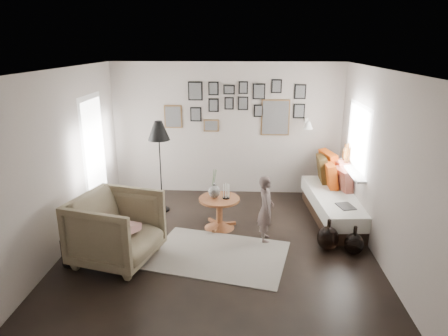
# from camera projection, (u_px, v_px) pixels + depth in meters

# --- Properties ---
(ground) EXTENTS (4.80, 4.80, 0.00)m
(ground) POSITION_uv_depth(u_px,v_px,m) (219.00, 248.00, 5.97)
(ground) COLOR black
(ground) RESTS_ON ground
(wall_back) EXTENTS (4.50, 0.00, 4.50)m
(wall_back) POSITION_uv_depth(u_px,v_px,m) (226.00, 130.00, 7.87)
(wall_back) COLOR gray
(wall_back) RESTS_ON ground
(wall_front) EXTENTS (4.50, 0.00, 4.50)m
(wall_front) POSITION_uv_depth(u_px,v_px,m) (200.00, 250.00, 3.30)
(wall_front) COLOR gray
(wall_front) RESTS_ON ground
(wall_left) EXTENTS (0.00, 4.80, 4.80)m
(wall_left) POSITION_uv_depth(u_px,v_px,m) (62.00, 163.00, 5.70)
(wall_left) COLOR gray
(wall_left) RESTS_ON ground
(wall_right) EXTENTS (0.00, 4.80, 4.80)m
(wall_right) POSITION_uv_depth(u_px,v_px,m) (382.00, 168.00, 5.47)
(wall_right) COLOR gray
(wall_right) RESTS_ON ground
(ceiling) EXTENTS (4.80, 4.80, 0.00)m
(ceiling) POSITION_uv_depth(u_px,v_px,m) (218.00, 70.00, 5.19)
(ceiling) COLOR white
(ceiling) RESTS_ON wall_back
(door_left) EXTENTS (0.00, 2.14, 2.14)m
(door_left) POSITION_uv_depth(u_px,v_px,m) (95.00, 157.00, 6.91)
(door_left) COLOR white
(door_left) RESTS_ON wall_left
(window_right) EXTENTS (0.15, 1.32, 1.30)m
(window_right) POSITION_uv_depth(u_px,v_px,m) (350.00, 165.00, 6.86)
(window_right) COLOR white
(window_right) RESTS_ON wall_right
(gallery_wall) EXTENTS (2.74, 0.03, 1.08)m
(gallery_wall) POSITION_uv_depth(u_px,v_px,m) (241.00, 107.00, 7.71)
(gallery_wall) COLOR brown
(gallery_wall) RESTS_ON wall_back
(wall_sconce) EXTENTS (0.18, 0.36, 0.16)m
(wall_sconce) POSITION_uv_depth(u_px,v_px,m) (308.00, 125.00, 7.49)
(wall_sconce) COLOR white
(wall_sconce) RESTS_ON wall_back
(rug) EXTENTS (2.15, 1.72, 0.01)m
(rug) POSITION_uv_depth(u_px,v_px,m) (219.00, 255.00, 5.76)
(rug) COLOR silver
(rug) RESTS_ON ground
(pedestal_table) EXTENTS (0.67, 0.67, 0.52)m
(pedestal_table) POSITION_uv_depth(u_px,v_px,m) (219.00, 214.00, 6.56)
(pedestal_table) COLOR brown
(pedestal_table) RESTS_ON ground
(vase) EXTENTS (0.19, 0.19, 0.48)m
(vase) POSITION_uv_depth(u_px,v_px,m) (214.00, 189.00, 6.46)
(vase) COLOR black
(vase) RESTS_ON pedestal_table
(candles) EXTENTS (0.11, 0.11, 0.25)m
(candles) POSITION_uv_depth(u_px,v_px,m) (226.00, 191.00, 6.44)
(candles) COLOR black
(candles) RESTS_ON pedestal_table
(daybed) EXTENTS (1.03, 2.14, 1.00)m
(daybed) POSITION_uv_depth(u_px,v_px,m) (338.00, 200.00, 6.96)
(daybed) COLOR black
(daybed) RESTS_ON ground
(magazine_on_daybed) EXTENTS (0.30, 0.35, 0.02)m
(magazine_on_daybed) POSITION_uv_depth(u_px,v_px,m) (346.00, 206.00, 6.30)
(magazine_on_daybed) COLOR black
(magazine_on_daybed) RESTS_ON daybed
(armchair) EXTENTS (1.29, 1.27, 0.96)m
(armchair) POSITION_uv_depth(u_px,v_px,m) (117.00, 229.00, 5.50)
(armchair) COLOR #72664D
(armchair) RESTS_ON ground
(armchair_cushion) EXTENTS (0.55, 0.56, 0.20)m
(armchair_cushion) POSITION_uv_depth(u_px,v_px,m) (120.00, 227.00, 5.55)
(armchair_cushion) COLOR silver
(armchair_cushion) RESTS_ON armchair
(floor_lamp) EXTENTS (0.39, 0.39, 1.66)m
(floor_lamp) POSITION_uv_depth(u_px,v_px,m) (159.00, 134.00, 6.89)
(floor_lamp) COLOR black
(floor_lamp) RESTS_ON ground
(magazine_basket) EXTENTS (0.36, 0.36, 0.36)m
(magazine_basket) POSITION_uv_depth(u_px,v_px,m) (72.00, 252.00, 5.52)
(magazine_basket) COLOR black
(magazine_basket) RESTS_ON ground
(demijohn_large) EXTENTS (0.32, 0.32, 0.48)m
(demijohn_large) POSITION_uv_depth(u_px,v_px,m) (328.00, 238.00, 5.88)
(demijohn_large) COLOR black
(demijohn_large) RESTS_ON ground
(demijohn_small) EXTENTS (0.28, 0.28, 0.43)m
(demijohn_small) POSITION_uv_depth(u_px,v_px,m) (354.00, 244.00, 5.76)
(demijohn_small) COLOR black
(demijohn_small) RESTS_ON ground
(child) EXTENTS (0.26, 0.39, 1.04)m
(child) POSITION_uv_depth(u_px,v_px,m) (266.00, 209.00, 6.07)
(child) COLOR brown
(child) RESTS_ON ground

